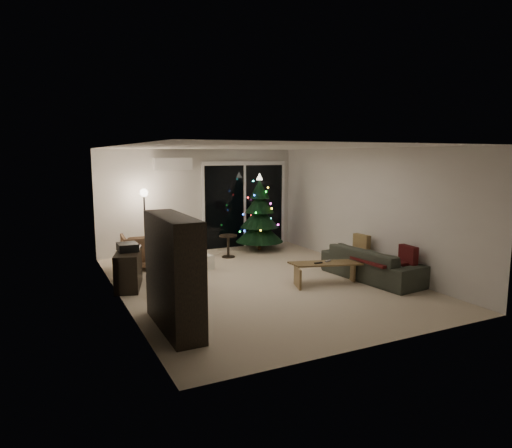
{
  "coord_description": "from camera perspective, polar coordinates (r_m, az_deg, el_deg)",
  "views": [
    {
      "loc": [
        -3.69,
        -7.44,
        2.35
      ],
      "look_at": [
        0.1,
        0.3,
        1.05
      ],
      "focal_mm": 32.0,
      "sensor_mm": 36.0,
      "label": 1
    }
  ],
  "objects": [
    {
      "name": "floor_lamp",
      "position": [
        10.58,
        -13.7,
        -0.24
      ],
      "size": [
        0.25,
        0.25,
        1.55
      ],
      "primitive_type": "cylinder",
      "color": "black",
      "rests_on": "floor"
    },
    {
      "name": "room",
      "position": [
        9.94,
        -1.18,
        0.86
      ],
      "size": [
        6.5,
        7.51,
        2.6
      ],
      "color": "beige",
      "rests_on": "ground"
    },
    {
      "name": "armchair",
      "position": [
        9.88,
        -14.09,
        -3.28
      ],
      "size": [
        0.83,
        0.85,
        0.73
      ],
      "primitive_type": "imported",
      "rotation": [
        0.0,
        0.0,
        3.07
      ],
      "color": "brown",
      "rests_on": "floor"
    },
    {
      "name": "cushion_a",
      "position": [
        9.61,
        13.06,
        -2.46
      ],
      "size": [
        0.15,
        0.41,
        0.4
      ],
      "primitive_type": "cube",
      "rotation": [
        0.0,
        0.0,
        0.09
      ],
      "color": "olive",
      "rests_on": "sofa"
    },
    {
      "name": "bookshelf",
      "position": [
        6.24,
        -11.96,
        -6.18
      ],
      "size": [
        0.49,
        1.58,
        1.56
      ],
      "primitive_type": null,
      "rotation": [
        0.0,
        0.0,
        -0.06
      ],
      "color": "black",
      "rests_on": "floor"
    },
    {
      "name": "remote_a",
      "position": [
        8.45,
        7.8,
        -4.83
      ],
      "size": [
        0.15,
        0.05,
        0.02
      ],
      "primitive_type": "cube",
      "color": "black",
      "rests_on": "coffee_table"
    },
    {
      "name": "media_cabinet",
      "position": [
        8.51,
        -15.65,
        -5.46
      ],
      "size": [
        0.68,
        1.13,
        0.67
      ],
      "primitive_type": "cube",
      "rotation": [
        0.0,
        0.0,
        -0.28
      ],
      "color": "black",
      "rests_on": "floor"
    },
    {
      "name": "cardboard_box_a",
      "position": [
        7.95,
        -11.05,
        -7.63
      ],
      "size": [
        0.48,
        0.4,
        0.31
      ],
      "primitive_type": "cube",
      "rotation": [
        0.0,
        0.0,
        -0.19
      ],
      "color": "silver",
      "rests_on": "floor"
    },
    {
      "name": "ottoman",
      "position": [
        8.68,
        -9.33,
        -5.6
      ],
      "size": [
        0.64,
        0.64,
        0.48
      ],
      "primitive_type": "cube",
      "rotation": [
        0.0,
        0.0,
        0.21
      ],
      "color": "white",
      "rests_on": "floor"
    },
    {
      "name": "side_table",
      "position": [
        10.63,
        -3.49,
        -2.78
      ],
      "size": [
        0.51,
        0.51,
        0.52
      ],
      "primitive_type": "cylinder",
      "rotation": [
        0.0,
        0.0,
        0.24
      ],
      "color": "black",
      "rests_on": "floor"
    },
    {
      "name": "coffee_table",
      "position": [
        8.58,
        8.61,
        -6.06
      ],
      "size": [
        1.31,
        0.78,
        0.39
      ],
      "primitive_type": null,
      "rotation": [
        0.0,
        0.0,
        -0.31
      ],
      "color": "brown",
      "rests_on": "floor"
    },
    {
      "name": "stereo",
      "position": [
        8.43,
        -15.77,
        -2.8
      ],
      "size": [
        0.34,
        0.4,
        0.14
      ],
      "primitive_type": "cube",
      "color": "black",
      "rests_on": "media_cabinet"
    },
    {
      "name": "sofa",
      "position": [
        9.02,
        14.37,
        -4.82
      ],
      "size": [
        1.02,
        2.14,
        0.6
      ],
      "primitive_type": "imported",
      "rotation": [
        0.0,
        0.0,
        1.68
      ],
      "color": "#252723",
      "rests_on": "floor"
    },
    {
      "name": "cardboard_box_b",
      "position": [
        9.58,
        -6.74,
        -4.79
      ],
      "size": [
        0.47,
        0.38,
        0.29
      ],
      "primitive_type": "cube",
      "rotation": [
        0.0,
        0.0,
        0.19
      ],
      "color": "silver",
      "rests_on": "floor"
    },
    {
      "name": "remote_b",
      "position": [
        8.63,
        9.0,
        -4.58
      ],
      "size": [
        0.15,
        0.09,
        0.02
      ],
      "primitive_type": "cube",
      "rotation": [
        0.0,
        0.0,
        0.35
      ],
      "color": "slate",
      "rests_on": "coffee_table"
    },
    {
      "name": "cushion_b",
      "position": [
        8.67,
        18.48,
        -3.88
      ],
      "size": [
        0.15,
        0.41,
        0.4
      ],
      "primitive_type": "cube",
      "rotation": [
        0.0,
        0.0,
        -0.07
      ],
      "color": "#4A1414",
      "rests_on": "sofa"
    },
    {
      "name": "sofa_throw",
      "position": [
        8.93,
        13.92,
        -4.05
      ],
      "size": [
        0.65,
        1.49,
        0.05
      ],
      "primitive_type": "cube",
      "color": "#4A1414",
      "rests_on": "sofa"
    },
    {
      "name": "christmas_tree",
      "position": [
        11.31,
        0.44,
        1.5
      ],
      "size": [
        1.57,
        1.57,
        1.91
      ],
      "primitive_type": "cone",
      "rotation": [
        0.0,
        0.0,
        0.42
      ],
      "color": "black",
      "rests_on": "floor"
    }
  ]
}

